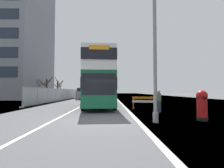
% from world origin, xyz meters
% --- Properties ---
extents(ground, '(140.00, 280.00, 0.10)m').
position_xyz_m(ground, '(0.53, 0.16, -0.05)').
color(ground, '#4C4C4F').
extents(double_decker_bus, '(3.34, 11.25, 5.05)m').
position_xyz_m(double_decker_bus, '(-0.70, 8.28, 2.69)').
color(double_decker_bus, '#145638').
rests_on(double_decker_bus, ground).
extents(lamppost_foreground, '(0.29, 0.70, 9.23)m').
position_xyz_m(lamppost_foreground, '(2.71, -0.75, 4.38)').
color(lamppost_foreground, gray).
rests_on(lamppost_foreground, ground).
extents(red_pillar_postbox, '(0.58, 0.58, 1.63)m').
position_xyz_m(red_pillar_postbox, '(5.34, -0.22, 0.89)').
color(red_pillar_postbox, black).
rests_on(red_pillar_postbox, ground).
extents(roadworks_barrier, '(1.95, 0.95, 1.10)m').
position_xyz_m(roadworks_barrier, '(3.33, 5.76, 0.70)').
color(roadworks_barrier, orange).
rests_on(roadworks_barrier, ground).
extents(construction_site_fence, '(0.44, 27.40, 2.04)m').
position_xyz_m(construction_site_fence, '(-7.88, 20.67, 0.98)').
color(construction_site_fence, '#A8AAAD').
rests_on(construction_site_fence, ground).
extents(car_oncoming_near, '(2.03, 4.03, 2.22)m').
position_xyz_m(car_oncoming_near, '(-4.92, 24.23, 1.05)').
color(car_oncoming_near, slate).
rests_on(car_oncoming_near, ground).
extents(car_receding_mid, '(2.05, 4.02, 2.04)m').
position_xyz_m(car_receding_mid, '(-1.08, 33.24, 0.96)').
color(car_receding_mid, navy).
rests_on(car_receding_mid, ground).
extents(bare_tree_far_verge_near, '(2.58, 2.45, 4.75)m').
position_xyz_m(bare_tree_far_verge_near, '(-12.96, 27.34, 2.45)').
color(bare_tree_far_verge_near, '#4C3D2D').
rests_on(bare_tree_far_verge_near, ground).
extents(bare_tree_far_verge_mid, '(2.54, 2.24, 5.30)m').
position_xyz_m(bare_tree_far_verge_mid, '(-12.94, 35.40, 2.37)').
color(bare_tree_far_verge_mid, '#4C3D2D').
rests_on(bare_tree_far_verge_mid, ground).
extents(bare_tree_far_verge_far, '(2.36, 2.57, 4.24)m').
position_xyz_m(bare_tree_far_verge_far, '(-17.10, 51.85, 2.22)').
color(bare_tree_far_verge_far, '#4C3D2D').
rests_on(bare_tree_far_verge_far, ground).
extents(pedestrian_at_kerb, '(0.34, 0.34, 1.64)m').
position_xyz_m(pedestrian_at_kerb, '(4.10, 3.58, 0.82)').
color(pedestrian_at_kerb, '#2D3342').
rests_on(pedestrian_at_kerb, ground).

